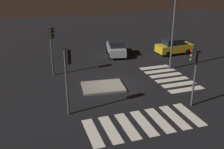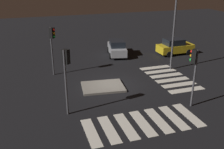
% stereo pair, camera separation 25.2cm
% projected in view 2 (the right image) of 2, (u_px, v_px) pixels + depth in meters
% --- Properties ---
extents(ground_plane, '(80.00, 80.00, 0.00)m').
position_uv_depth(ground_plane, '(112.00, 85.00, 22.80)').
color(ground_plane, black).
extents(traffic_island, '(3.77, 3.00, 0.18)m').
position_uv_depth(traffic_island, '(103.00, 87.00, 22.27)').
color(traffic_island, gray).
rests_on(traffic_island, ground).
extents(car_yellow, '(4.34, 2.10, 1.87)m').
position_uv_depth(car_yellow, '(175.00, 47.00, 31.07)').
color(car_yellow, gold).
rests_on(car_yellow, ground).
extents(car_silver, '(2.63, 4.48, 1.85)m').
position_uv_depth(car_silver, '(117.00, 48.00, 30.60)').
color(car_silver, '#9EA0A5').
rests_on(car_silver, ground).
extents(traffic_light_east, '(0.54, 0.53, 4.28)m').
position_uv_depth(traffic_light_east, '(194.00, 64.00, 18.19)').
color(traffic_light_east, '#47474C').
rests_on(traffic_light_east, ground).
extents(traffic_light_south, '(0.53, 0.54, 4.60)m').
position_uv_depth(traffic_light_south, '(66.00, 66.00, 17.04)').
color(traffic_light_south, '#47474C').
rests_on(traffic_light_south, ground).
extents(traffic_light_west, '(0.53, 0.54, 4.54)m').
position_uv_depth(traffic_light_west, '(52.00, 40.00, 23.82)').
color(traffic_light_west, '#47474C').
rests_on(traffic_light_west, ground).
extents(street_lamp, '(0.56, 0.56, 8.31)m').
position_uv_depth(street_lamp, '(175.00, 13.00, 24.50)').
color(street_lamp, '#47474C').
rests_on(street_lamp, ground).
extents(crosswalk_near, '(7.60, 3.20, 0.02)m').
position_uv_depth(crosswalk_near, '(143.00, 123.00, 17.08)').
color(crosswalk_near, silver).
rests_on(crosswalk_near, ground).
extents(crosswalk_side, '(3.20, 6.45, 0.02)m').
position_uv_depth(crosswalk_side, '(169.00, 78.00, 24.41)').
color(crosswalk_side, silver).
rests_on(crosswalk_side, ground).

